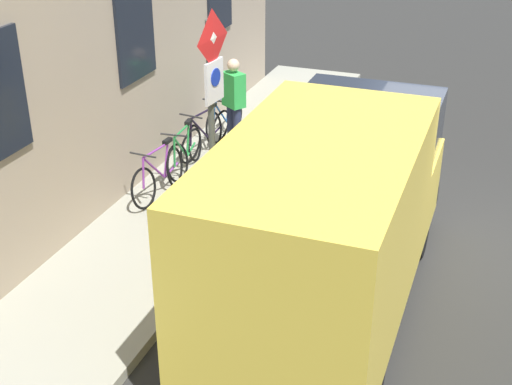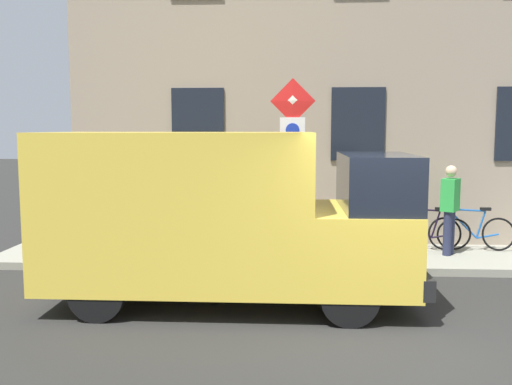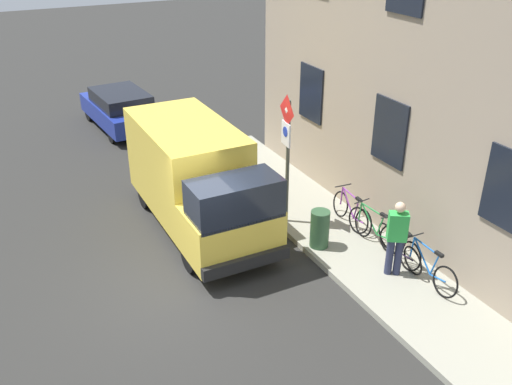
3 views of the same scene
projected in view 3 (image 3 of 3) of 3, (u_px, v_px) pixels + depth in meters
ground_plane at (187, 288)px, 11.80m from camera, size 80.00×80.00×0.00m
sidewalk_slab at (343, 240)px, 13.37m from camera, size 2.12×14.11×0.14m
building_facade at (411, 64)px, 12.11m from camera, size 0.75×12.11×8.27m
sign_post_stacked at (287, 142)px, 13.11m from camera, size 0.17×0.56×3.16m
delivery_van at (196, 177)px, 13.57m from camera, size 2.01×5.33×2.50m
parked_hatchback at (120, 108)px, 20.16m from camera, size 2.06×4.13×1.38m
bicycle_blue at (427, 267)px, 11.62m from camera, size 0.46×1.71×0.89m
bicycle_black at (399, 246)px, 12.32m from camera, size 0.46×1.71×0.89m
bicycle_green at (374, 228)px, 13.03m from camera, size 0.46×1.71×0.89m
bicycle_purple at (352, 212)px, 13.73m from camera, size 0.46×1.72×0.89m
pedestrian at (397, 236)px, 11.64m from camera, size 0.48×0.43×1.72m
litter_bin at (320, 229)px, 12.84m from camera, size 0.44×0.44×0.90m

